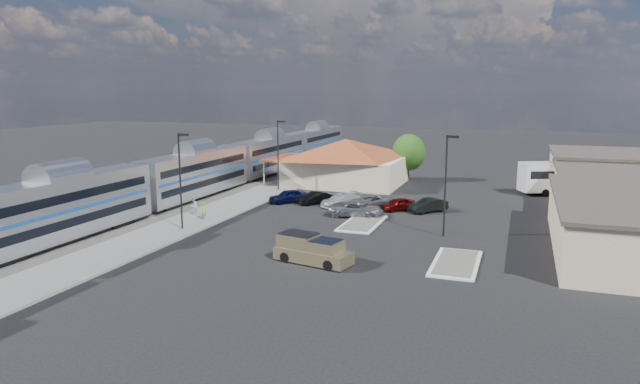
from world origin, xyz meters
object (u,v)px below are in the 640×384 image
(pickup_truck, at_px, (313,250))
(coach_bus, at_px, (571,176))
(suv, at_px, (356,209))
(station_depot, at_px, (345,161))

(pickup_truck, relative_size, coach_bus, 0.50)
(suv, bearing_deg, coach_bus, -53.66)
(pickup_truck, height_order, suv, pickup_truck)
(coach_bus, bearing_deg, pickup_truck, 127.67)
(station_depot, bearing_deg, pickup_truck, -76.58)
(station_depot, bearing_deg, suv, -69.56)
(station_depot, distance_m, pickup_truck, 36.30)
(suv, xyz_separation_m, coach_bus, (21.50, 20.84, 1.53))
(station_depot, relative_size, coach_bus, 1.46)
(station_depot, height_order, coach_bus, station_depot)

